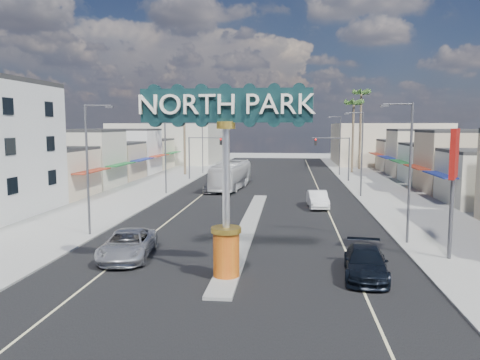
% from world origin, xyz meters
% --- Properties ---
extents(ground, '(160.00, 160.00, 0.00)m').
position_xyz_m(ground, '(0.00, 30.00, 0.00)').
color(ground, gray).
rests_on(ground, ground).
extents(road, '(20.00, 120.00, 0.01)m').
position_xyz_m(road, '(0.00, 30.00, 0.01)').
color(road, black).
rests_on(road, ground).
extents(median_island, '(1.30, 30.00, 0.16)m').
position_xyz_m(median_island, '(0.00, 14.00, 0.08)').
color(median_island, gray).
rests_on(median_island, ground).
extents(sidewalk_left, '(8.00, 120.00, 0.12)m').
position_xyz_m(sidewalk_left, '(-14.00, 30.00, 0.06)').
color(sidewalk_left, gray).
rests_on(sidewalk_left, ground).
extents(sidewalk_right, '(8.00, 120.00, 0.12)m').
position_xyz_m(sidewalk_right, '(14.00, 30.00, 0.06)').
color(sidewalk_right, gray).
rests_on(sidewalk_right, ground).
extents(storefront_row_left, '(12.00, 42.00, 6.00)m').
position_xyz_m(storefront_row_left, '(-24.00, 43.00, 3.00)').
color(storefront_row_left, beige).
rests_on(storefront_row_left, ground).
extents(storefront_row_right, '(12.00, 42.00, 6.00)m').
position_xyz_m(storefront_row_right, '(24.00, 43.00, 3.00)').
color(storefront_row_right, '#B7B29E').
rests_on(storefront_row_right, ground).
extents(backdrop_far_left, '(20.00, 20.00, 8.00)m').
position_xyz_m(backdrop_far_left, '(-22.00, 75.00, 4.00)').
color(backdrop_far_left, '#B7B29E').
rests_on(backdrop_far_left, ground).
extents(backdrop_far_right, '(20.00, 20.00, 8.00)m').
position_xyz_m(backdrop_far_right, '(22.00, 75.00, 4.00)').
color(backdrop_far_right, beige).
rests_on(backdrop_far_right, ground).
extents(gateway_sign, '(8.20, 1.50, 9.15)m').
position_xyz_m(gateway_sign, '(0.00, 1.98, 5.93)').
color(gateway_sign, red).
rests_on(gateway_sign, median_island).
extents(traffic_signal_left, '(5.09, 0.45, 6.00)m').
position_xyz_m(traffic_signal_left, '(-9.18, 43.99, 4.27)').
color(traffic_signal_left, '#47474C').
rests_on(traffic_signal_left, ground).
extents(traffic_signal_right, '(5.09, 0.45, 6.00)m').
position_xyz_m(traffic_signal_right, '(9.18, 43.99, 4.27)').
color(traffic_signal_right, '#47474C').
rests_on(traffic_signal_right, ground).
extents(streetlight_l_near, '(2.03, 0.22, 9.00)m').
position_xyz_m(streetlight_l_near, '(-10.43, 10.00, 5.07)').
color(streetlight_l_near, '#47474C').
rests_on(streetlight_l_near, ground).
extents(streetlight_l_mid, '(2.03, 0.22, 9.00)m').
position_xyz_m(streetlight_l_mid, '(-10.43, 30.00, 5.07)').
color(streetlight_l_mid, '#47474C').
rests_on(streetlight_l_mid, ground).
extents(streetlight_l_far, '(2.03, 0.22, 9.00)m').
position_xyz_m(streetlight_l_far, '(-10.43, 52.00, 5.07)').
color(streetlight_l_far, '#47474C').
rests_on(streetlight_l_far, ground).
extents(streetlight_r_near, '(2.03, 0.22, 9.00)m').
position_xyz_m(streetlight_r_near, '(10.43, 10.00, 5.07)').
color(streetlight_r_near, '#47474C').
rests_on(streetlight_r_near, ground).
extents(streetlight_r_mid, '(2.03, 0.22, 9.00)m').
position_xyz_m(streetlight_r_mid, '(10.43, 30.00, 5.07)').
color(streetlight_r_mid, '#47474C').
rests_on(streetlight_r_mid, ground).
extents(streetlight_r_far, '(2.03, 0.22, 9.00)m').
position_xyz_m(streetlight_r_far, '(10.43, 52.00, 5.07)').
color(streetlight_r_far, '#47474C').
rests_on(streetlight_r_far, ground).
extents(palm_left_far, '(2.60, 2.60, 13.10)m').
position_xyz_m(palm_left_far, '(-13.00, 50.00, 11.50)').
color(palm_left_far, brown).
rests_on(palm_left_far, ground).
extents(palm_right_mid, '(2.60, 2.60, 12.10)m').
position_xyz_m(palm_right_mid, '(13.00, 56.00, 10.60)').
color(palm_right_mid, brown).
rests_on(palm_right_mid, ground).
extents(palm_right_far, '(2.60, 2.60, 14.10)m').
position_xyz_m(palm_right_far, '(15.00, 62.00, 12.39)').
color(palm_right_far, brown).
rests_on(palm_right_far, ground).
extents(suv_left, '(3.29, 5.98, 1.59)m').
position_xyz_m(suv_left, '(-6.12, 5.03, 0.79)').
color(suv_left, silver).
rests_on(suv_left, ground).
extents(suv_right, '(2.56, 5.28, 1.48)m').
position_xyz_m(suv_right, '(6.91, 3.06, 0.74)').
color(suv_right, black).
rests_on(suv_right, ground).
extents(car_parked_left, '(2.03, 4.31, 1.43)m').
position_xyz_m(car_parked_left, '(-5.82, 31.63, 0.71)').
color(car_parked_left, '#5E5E62').
rests_on(car_parked_left, ground).
extents(car_parked_right, '(1.98, 4.88, 1.58)m').
position_xyz_m(car_parked_right, '(5.65, 22.96, 0.79)').
color(car_parked_right, white).
rests_on(car_parked_right, ground).
extents(city_bus, '(3.80, 11.88, 3.25)m').
position_xyz_m(city_bus, '(-3.97, 35.18, 1.63)').
color(city_bus, silver).
rests_on(city_bus, ground).
extents(bank_pylon_sign, '(1.16, 2.20, 7.29)m').
position_xyz_m(bank_pylon_sign, '(12.04, 6.49, 5.63)').
color(bank_pylon_sign, '#47474C').
rests_on(bank_pylon_sign, sidewalk_right).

